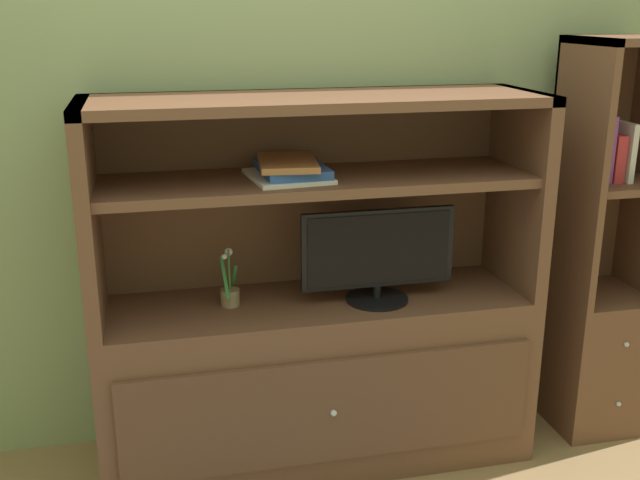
# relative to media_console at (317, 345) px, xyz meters

# --- Properties ---
(painted_rear_wall) EXTENTS (6.00, 0.10, 2.80)m
(painted_rear_wall) POSITION_rel_media_console_xyz_m (0.00, 0.35, 0.92)
(painted_rear_wall) COLOR #8C9E6B
(painted_rear_wall) RESTS_ON ground_plane
(media_console) EXTENTS (1.64, 0.52, 1.43)m
(media_console) POSITION_rel_media_console_xyz_m (0.00, 0.00, 0.00)
(media_console) COLOR brown
(media_console) RESTS_ON ground_plane
(tv_monitor) EXTENTS (0.58, 0.24, 0.35)m
(tv_monitor) POSITION_rel_media_console_xyz_m (0.22, -0.07, 0.37)
(tv_monitor) COLOR black
(tv_monitor) RESTS_ON media_console
(potted_plant) EXTENTS (0.07, 0.13, 0.22)m
(potted_plant) POSITION_rel_media_console_xyz_m (-0.33, 0.01, 0.24)
(potted_plant) COLOR #8C7251
(potted_plant) RESTS_ON media_console
(magazine_stack) EXTENTS (0.29, 0.34, 0.07)m
(magazine_stack) POSITION_rel_media_console_xyz_m (-0.10, -0.01, 0.70)
(magazine_stack) COLOR silver
(magazine_stack) RESTS_ON media_console
(bookshelf_tall) EXTENTS (0.38, 0.40, 1.62)m
(bookshelf_tall) POSITION_rel_media_console_xyz_m (1.22, 0.01, 0.08)
(bookshelf_tall) COLOR brown
(bookshelf_tall) RESTS_ON ground_plane
(upright_book_row) EXTENTS (0.16, 0.17, 0.27)m
(upright_book_row) POSITION_rel_media_console_xyz_m (1.15, -0.00, 0.71)
(upright_book_row) COLOR silver
(upright_book_row) RESTS_ON bookshelf_tall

